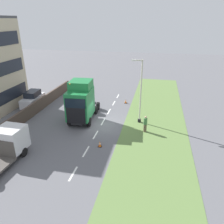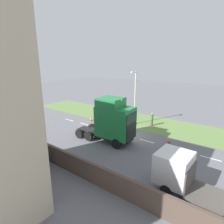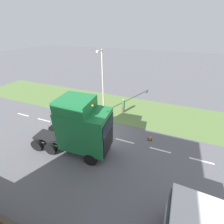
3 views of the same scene
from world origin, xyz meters
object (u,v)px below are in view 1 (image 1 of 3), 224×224
at_px(parked_car, 33,99).
at_px(pedestrian, 145,124).
at_px(traffic_cone_lead, 126,101).
at_px(flatbed_truck, 8,144).
at_px(traffic_cone_trailing, 100,144).
at_px(lamp_post, 140,95).
at_px(lorry_cab, 81,102).

height_order(parked_car, pedestrian, parked_car).
distance_m(pedestrian, traffic_cone_lead, 8.81).
bearing_deg(traffic_cone_lead, flatbed_truck, 63.04).
bearing_deg(flatbed_truck, traffic_cone_trailing, 27.21).
xyz_separation_m(lamp_post, traffic_cone_lead, (2.44, -5.89, -3.04)).
bearing_deg(flatbed_truck, traffic_cone_lead, 65.30).
bearing_deg(traffic_cone_lead, pedestrian, 112.20).
height_order(flatbed_truck, pedestrian, flatbed_truck).
bearing_deg(lorry_cab, flatbed_truck, 62.31).
relative_size(lorry_cab, flatbed_truck, 1.12).
distance_m(lorry_cab, pedestrian, 7.69).
xyz_separation_m(lorry_cab, pedestrian, (-7.46, 1.04, -1.55)).
bearing_deg(lamp_post, traffic_cone_lead, -67.48).
bearing_deg(traffic_cone_trailing, parked_car, -35.30).
xyz_separation_m(flatbed_truck, parked_car, (4.56, -11.68, -0.37)).
bearing_deg(flatbed_truck, pedestrian, 35.36).
bearing_deg(pedestrian, traffic_cone_trailing, 44.74).
distance_m(parked_car, traffic_cone_trailing, 14.43).
bearing_deg(traffic_cone_trailing, flatbed_truck, 24.95).
xyz_separation_m(parked_car, traffic_cone_lead, (-12.40, -3.74, -0.76)).
height_order(lamp_post, traffic_cone_trailing, lamp_post).
bearing_deg(traffic_cone_lead, traffic_cone_trailing, 86.96).
xyz_separation_m(flatbed_truck, pedestrian, (-11.17, -7.28, -0.51)).
bearing_deg(traffic_cone_lead, lamp_post, 112.52).
height_order(lorry_cab, traffic_cone_trailing, lorry_cab).
bearing_deg(traffic_cone_trailing, traffic_cone_lead, -93.04).
relative_size(parked_car, lamp_post, 0.60).
bearing_deg(lamp_post, flatbed_truck, 42.80).
relative_size(flatbed_truck, traffic_cone_trailing, 10.87).
xyz_separation_m(lorry_cab, parked_car, (8.26, -3.35, -1.41)).
xyz_separation_m(traffic_cone_lead, traffic_cone_trailing, (0.64, 12.07, 0.00)).
height_order(parked_car, traffic_cone_lead, parked_car).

